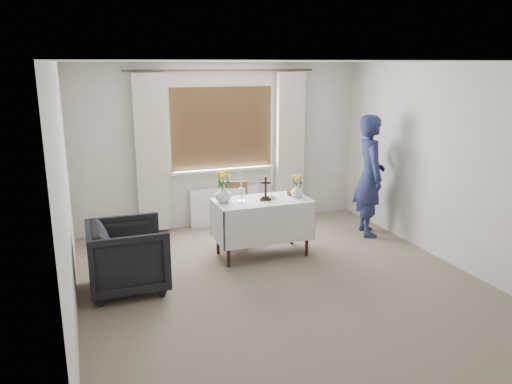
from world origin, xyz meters
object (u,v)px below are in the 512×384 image
at_px(wooden_cross, 266,188).
at_px(flower_vase_right, 297,191).
at_px(altar_table, 262,228).
at_px(flower_vase_left, 223,194).
at_px(wooden_chair, 235,214).
at_px(armchair, 128,256).
at_px(person, 370,176).

height_order(wooden_cross, flower_vase_right, wooden_cross).
bearing_deg(altar_table, flower_vase_right, -4.58).
bearing_deg(altar_table, flower_vase_left, 172.77).
height_order(wooden_chair, flower_vase_right, flower_vase_right).
bearing_deg(altar_table, armchair, -165.86).
height_order(altar_table, wooden_cross, wooden_cross).
bearing_deg(armchair, altar_table, -75.65).
distance_m(altar_table, person, 1.87).
height_order(wooden_chair, wooden_cross, wooden_cross).
xyz_separation_m(person, wooden_cross, (-1.74, -0.28, 0.03)).
relative_size(altar_table, person, 0.70).
bearing_deg(flower_vase_left, altar_table, -7.23).
relative_size(armchair, flower_vase_left, 3.93).
bearing_deg(flower_vase_left, wooden_chair, 58.15).
bearing_deg(wooden_cross, flower_vase_right, 18.27).
distance_m(person, wooden_cross, 1.76).
xyz_separation_m(altar_table, wooden_chair, (-0.21, 0.54, 0.06)).
relative_size(altar_table, flower_vase_right, 7.43).
distance_m(armchair, flower_vase_left, 1.45).
bearing_deg(wooden_chair, person, 9.55).
bearing_deg(armchair, flower_vase_right, -79.49).
distance_m(armchair, wooden_cross, 1.93).
bearing_deg(wooden_cross, altar_table, 174.69).
height_order(person, wooden_cross, person).
distance_m(altar_table, flower_vase_right, 0.67).
bearing_deg(altar_table, wooden_cross, -26.08).
relative_size(wooden_cross, flower_vase_left, 1.41).
xyz_separation_m(wooden_chair, person, (1.99, -0.28, 0.45)).
height_order(altar_table, flower_vase_right, flower_vase_right).
xyz_separation_m(armchair, flower_vase_left, (1.27, 0.51, 0.48)).
relative_size(wooden_chair, flower_vase_right, 5.23).
bearing_deg(person, altar_table, 114.42).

